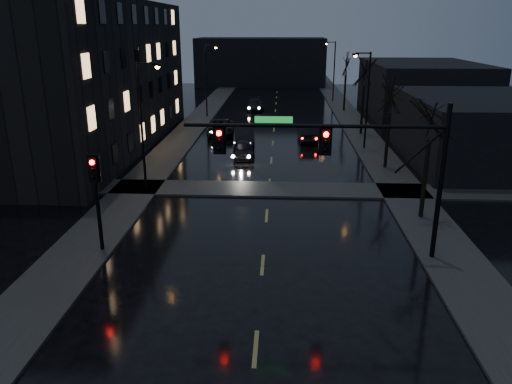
# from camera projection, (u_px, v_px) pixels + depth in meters

# --- Properties ---
(sidewalk_left) EXTENTS (3.00, 140.00, 0.12)m
(sidewalk_left) POSITION_uv_depth(u_px,v_px,m) (185.00, 134.00, 47.89)
(sidewalk_left) COLOR #2D2D2B
(sidewalk_left) RESTS_ON ground
(sidewalk_right) EXTENTS (3.00, 140.00, 0.12)m
(sidewalk_right) POSITION_uv_depth(u_px,v_px,m) (363.00, 136.00, 47.07)
(sidewalk_right) COLOR #2D2D2B
(sidewalk_right) RESTS_ON ground
(sidewalk_cross) EXTENTS (40.00, 3.00, 0.12)m
(sidewalk_cross) POSITION_uv_depth(u_px,v_px,m) (269.00, 189.00, 31.85)
(sidewalk_cross) COLOR #2D2D2B
(sidewalk_cross) RESTS_ON ground
(apartment_block) EXTENTS (12.00, 30.00, 12.00)m
(apartment_block) POSITION_uv_depth(u_px,v_px,m) (76.00, 76.00, 41.65)
(apartment_block) COLOR black
(apartment_block) RESTS_ON ground
(commercial_right_near) EXTENTS (10.00, 14.00, 5.00)m
(commercial_right_near) POSITION_uv_depth(u_px,v_px,m) (478.00, 131.00, 37.44)
(commercial_right_near) COLOR black
(commercial_right_near) RESTS_ON ground
(commercial_right_far) EXTENTS (12.00, 18.00, 6.00)m
(commercial_right_far) POSITION_uv_depth(u_px,v_px,m) (421.00, 89.00, 58.05)
(commercial_right_far) COLOR black
(commercial_right_far) RESTS_ON ground
(far_block) EXTENTS (22.00, 10.00, 8.00)m
(far_block) POSITION_uv_depth(u_px,v_px,m) (261.00, 62.00, 87.10)
(far_block) COLOR black
(far_block) RESTS_ON ground
(signal_mast) EXTENTS (11.11, 0.41, 7.00)m
(signal_mast) POSITION_uv_depth(u_px,v_px,m) (354.00, 153.00, 21.14)
(signal_mast) COLOR black
(signal_mast) RESTS_ON ground
(signal_pole_left) EXTENTS (0.35, 0.41, 4.53)m
(signal_pole_left) POSITION_uv_depth(u_px,v_px,m) (96.00, 190.00, 22.27)
(signal_pole_left) COLOR black
(signal_pole_left) RESTS_ON ground
(tree_near) EXTENTS (3.52, 3.52, 8.08)m
(tree_near) POSITION_uv_depth(u_px,v_px,m) (433.00, 104.00, 25.24)
(tree_near) COLOR black
(tree_near) RESTS_ON ground
(tree_mid_a) EXTENTS (3.30, 3.30, 7.58)m
(tree_mid_a) POSITION_uv_depth(u_px,v_px,m) (392.00, 88.00, 34.83)
(tree_mid_a) COLOR black
(tree_mid_a) RESTS_ON ground
(tree_mid_b) EXTENTS (3.74, 3.74, 8.59)m
(tree_mid_b) POSITION_uv_depth(u_px,v_px,m) (365.00, 64.00, 45.95)
(tree_mid_b) COLOR black
(tree_mid_b) RESTS_ON ground
(tree_far) EXTENTS (3.43, 3.43, 7.88)m
(tree_far) POSITION_uv_depth(u_px,v_px,m) (347.00, 60.00, 59.38)
(tree_far) COLOR black
(tree_far) RESTS_ON ground
(streetlight_l_near) EXTENTS (1.53, 0.28, 8.00)m
(streetlight_l_near) POSITION_uv_depth(u_px,v_px,m) (144.00, 116.00, 30.25)
(streetlight_l_near) COLOR black
(streetlight_l_near) RESTS_ON ground
(streetlight_l_far) EXTENTS (1.53, 0.28, 8.00)m
(streetlight_l_far) POSITION_uv_depth(u_px,v_px,m) (208.00, 75.00, 55.82)
(streetlight_l_far) COLOR black
(streetlight_l_far) RESTS_ON ground
(streetlight_r_mid) EXTENTS (1.53, 0.28, 8.00)m
(streetlight_r_mid) POSITION_uv_depth(u_px,v_px,m) (365.00, 93.00, 40.89)
(streetlight_r_mid) COLOR black
(streetlight_r_mid) RESTS_ON ground
(streetlight_r_far) EXTENTS (1.53, 0.28, 8.00)m
(streetlight_r_far) POSITION_uv_depth(u_px,v_px,m) (333.00, 66.00, 67.41)
(streetlight_r_far) COLOR black
(streetlight_r_far) RESTS_ON ground
(oncoming_car_a) EXTENTS (2.00, 4.12, 1.36)m
(oncoming_car_a) POSITION_uv_depth(u_px,v_px,m) (243.00, 149.00, 39.53)
(oncoming_car_a) COLOR black
(oncoming_car_a) RESTS_ON ground
(oncoming_car_b) EXTENTS (2.07, 4.87, 1.56)m
(oncoming_car_b) POSITION_uv_depth(u_px,v_px,m) (245.00, 136.00, 43.66)
(oncoming_car_b) COLOR black
(oncoming_car_b) RESTS_ON ground
(oncoming_car_c) EXTENTS (2.86, 5.45, 1.47)m
(oncoming_car_c) POSITION_uv_depth(u_px,v_px,m) (221.00, 127.00, 47.84)
(oncoming_car_c) COLOR black
(oncoming_car_c) RESTS_ON ground
(oncoming_car_d) EXTENTS (2.46, 5.06, 1.42)m
(oncoming_car_d) POSITION_uv_depth(u_px,v_px,m) (255.00, 105.00, 61.53)
(oncoming_car_d) COLOR black
(oncoming_car_d) RESTS_ON ground
(lead_car) EXTENTS (1.80, 4.67, 1.52)m
(lead_car) POSITION_uv_depth(u_px,v_px,m) (308.00, 133.00, 45.14)
(lead_car) COLOR black
(lead_car) RESTS_ON ground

